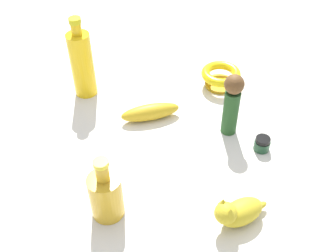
# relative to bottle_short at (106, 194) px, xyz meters

# --- Properties ---
(ground) EXTENTS (2.00, 2.00, 0.00)m
(ground) POSITION_rel_bottle_short_xyz_m (-0.14, -0.23, -0.06)
(ground) COLOR silver
(bottle_short) EXTENTS (0.07, 0.07, 0.16)m
(bottle_short) POSITION_rel_bottle_short_xyz_m (0.00, 0.00, 0.00)
(bottle_short) COLOR gold
(bottle_short) RESTS_ON ground
(banana) EXTENTS (0.17, 0.08, 0.05)m
(banana) POSITION_rel_bottle_short_xyz_m (-0.10, -0.31, -0.04)
(banana) COLOR gold
(banana) RESTS_ON ground
(person_figure_adult) EXTENTS (0.06, 0.06, 0.18)m
(person_figure_adult) POSITION_rel_bottle_short_xyz_m (-0.31, -0.25, 0.04)
(person_figure_adult) COLOR #224B21
(person_figure_adult) RESTS_ON ground
(cat_figurine) EXTENTS (0.13, 0.10, 0.08)m
(cat_figurine) POSITION_rel_bottle_short_xyz_m (-0.28, 0.04, -0.03)
(cat_figurine) COLOR gold
(cat_figurine) RESTS_ON ground
(bottle_tall) EXTENTS (0.07, 0.07, 0.24)m
(bottle_tall) POSITION_rel_bottle_short_xyz_m (0.09, -0.44, 0.04)
(bottle_tall) COLOR yellow
(bottle_tall) RESTS_ON ground
(nail_polish_jar) EXTENTS (0.04, 0.04, 0.04)m
(nail_polish_jar) POSITION_rel_bottle_short_xyz_m (-0.38, -0.18, -0.04)
(nail_polish_jar) COLOR #1E442B
(nail_polish_jar) RESTS_ON ground
(bowl) EXTENTS (0.12, 0.12, 0.06)m
(bowl) POSITION_rel_bottle_short_xyz_m (-0.31, -0.45, -0.03)
(bowl) COLOR #B48413
(bowl) RESTS_ON ground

